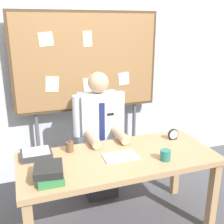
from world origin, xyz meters
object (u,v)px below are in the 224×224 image
bulletin_board (87,64)px  coffee_mug (165,155)px  desk (119,166)px  open_notebook (121,157)px  person (99,141)px  paper_tray (36,154)px  book_stack (49,172)px  desk_clock (173,135)px  pen_holder (70,147)px

bulletin_board → coffee_mug: size_ratio=21.76×
desk → bulletin_board: bearing=90.0°
desk → open_notebook: bearing=-68.4°
person → bulletin_board: bearing=90.0°
person → paper_tray: bearing=-152.6°
desk → open_notebook: size_ratio=5.83×
desk → open_notebook: 0.10m
person → open_notebook: (0.01, -0.60, 0.10)m
book_stack → paper_tray: 0.39m
coffee_mug → open_notebook: bearing=152.8°
person → desk_clock: size_ratio=12.85×
desk → book_stack: (-0.61, -0.16, 0.14)m
desk_clock → paper_tray: 1.31m
desk → book_stack: 0.65m
desk_clock → book_stack: bearing=-165.4°
person → desk: bearing=-90.0°
person → desk_clock: person is taller
open_notebook → desk_clock: 0.66m
book_stack → coffee_mug: 0.96m
book_stack → desk_clock: (1.25, 0.33, -0.01)m
book_stack → desk_clock: size_ratio=2.76×
open_notebook → paper_tray: paper_tray is taller
person → pen_holder: (-0.38, -0.34, 0.14)m
coffee_mug → person: bearing=114.1°
bulletin_board → book_stack: bulletin_board is taller
open_notebook → desk_clock: desk_clock is taller
desk → open_notebook: open_notebook is taller
book_stack → open_notebook: 0.64m
bulletin_board → desk_clock: 1.21m
bulletin_board → desk: bearing=-90.0°
pen_holder → open_notebook: bearing=-33.4°
open_notebook → desk_clock: size_ratio=2.73×
desk → coffee_mug: bearing=-29.2°
bulletin_board → book_stack: size_ratio=6.65×
paper_tray → person: bearing=27.4°
open_notebook → pen_holder: (-0.39, 0.26, 0.04)m
book_stack → pen_holder: pen_holder is taller
pen_holder → coffee_mug: bearing=-30.6°
bulletin_board → pen_holder: bulletin_board is taller
desk → person: (0.00, 0.58, -0.01)m
person → pen_holder: person is taller
book_stack → desk_clock: book_stack is taller
desk_clock → paper_tray: bearing=177.3°
desk_clock → pen_holder: 1.02m
desk → coffee_mug: size_ratio=18.86×
bulletin_board → paper_tray: 1.20m
book_stack → coffee_mug: (0.96, -0.03, -0.01)m
bulletin_board → paper_tray: bearing=-131.4°
open_notebook → book_stack: bearing=-167.2°
open_notebook → pen_holder: 0.47m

